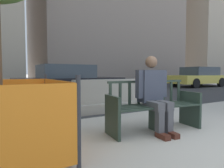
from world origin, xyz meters
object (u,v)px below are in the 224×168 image
Objects in this scene: jersey_barrier_centre at (110,98)px; car_taxi_near at (198,77)px; car_sedan_mid at (69,82)px; street_bench at (154,108)px; seated_person at (154,92)px.

jersey_barrier_centre is 10.96m from car_taxi_near.
street_bench is at bearing -90.40° from car_sedan_mid.
street_bench is at bearing -96.32° from jersey_barrier_centre.
car_taxi_near is 1.08× the size of car_sedan_mid.
car_taxi_near is at bearing 33.05° from street_bench.
car_taxi_near is (10.16, 6.61, 0.31)m from street_bench.
seated_person is 0.30× the size of car_taxi_near.
seated_person is (-0.06, -0.05, 0.29)m from street_bench.
seated_person reaches higher than jersey_barrier_centre.
jersey_barrier_centre is (0.22, 1.99, -0.06)m from street_bench.
jersey_barrier_centre is 2.93m from car_sedan_mid.
car_taxi_near reaches higher than street_bench.
jersey_barrier_centre is (0.28, 2.04, -0.35)m from seated_person.
car_sedan_mid is (0.09, 4.95, -0.03)m from seated_person.
car_taxi_near is at bearing 9.61° from car_sedan_mid.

